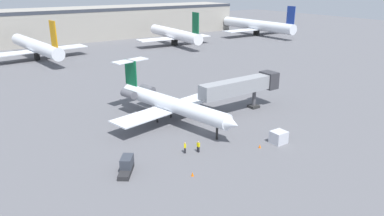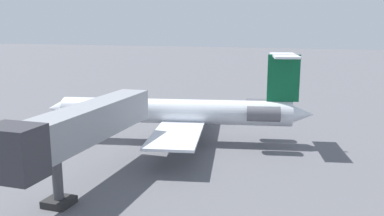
{
  "view_description": "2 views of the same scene",
  "coord_description": "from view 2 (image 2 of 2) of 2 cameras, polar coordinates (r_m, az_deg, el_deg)",
  "views": [
    {
      "loc": [
        -31.14,
        -44.75,
        22.97
      ],
      "look_at": [
        0.4,
        2.72,
        3.09
      ],
      "focal_mm": 33.92,
      "sensor_mm": 36.0,
      "label": 1
    },
    {
      "loc": [
        36.83,
        20.85,
        12.09
      ],
      "look_at": [
        -3.48,
        6.89,
        3.46
      ],
      "focal_mm": 37.76,
      "sensor_mm": 36.0,
      "label": 2
    }
  ],
  "objects": [
    {
      "name": "jet_bridge",
      "position": [
        30.51,
        -15.9,
        -2.76
      ],
      "size": [
        17.39,
        3.32,
        6.54
      ],
      "color": "gray",
      "rests_on": "ground_plane"
    },
    {
      "name": "traffic_cone_mid",
      "position": [
        46.82,
        -23.28,
        -4.14
      ],
      "size": [
        0.36,
        0.36,
        0.55
      ],
      "color": "orange",
      "rests_on": "ground_plane"
    },
    {
      "name": "ground_crew_marshaller",
      "position": [
        51.74,
        -12.06,
        -1.37
      ],
      "size": [
        0.42,
        0.48,
        1.69
      ],
      "color": "black",
      "rests_on": "ground_plane"
    },
    {
      "name": "traffic_cone_near",
      "position": [
        57.29,
        -15.77,
        -0.91
      ],
      "size": [
        0.36,
        0.36,
        0.55
      ],
      "color": "orange",
      "rests_on": "ground_plane"
    },
    {
      "name": "ground_plane",
      "position": [
        44.03,
        -10.04,
        -4.76
      ],
      "size": [
        400.0,
        400.0,
        0.1
      ],
      "primitive_type": "cube",
      "color": "#5B5B60"
    },
    {
      "name": "ground_crew_loader",
      "position": [
        50.73,
        -13.84,
        -1.7
      ],
      "size": [
        0.32,
        0.44,
        1.69
      ],
      "color": "black",
      "rests_on": "ground_plane"
    },
    {
      "name": "baggage_tug_lead",
      "position": [
        59.67,
        -7.88,
        0.45
      ],
      "size": [
        3.46,
        4.07,
        1.9
      ],
      "color": "#262628",
      "rests_on": "ground_plane"
    },
    {
      "name": "regional_jet",
      "position": [
        42.32,
        -1.14,
        -0.4
      ],
      "size": [
        21.71,
        28.03,
        9.37
      ],
      "color": "silver",
      "rests_on": "ground_plane"
    }
  ]
}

